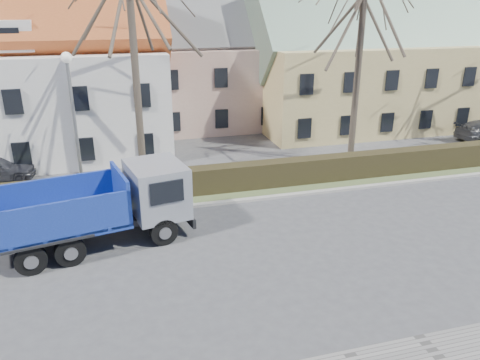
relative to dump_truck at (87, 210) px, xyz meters
name	(u,v)px	position (x,y,z in m)	size (l,w,h in m)	color
ground	(217,255)	(4.57, -2.03, -1.52)	(120.00, 120.00, 0.00)	#444447
curb_far	(195,206)	(4.57, 2.57, -1.46)	(80.00, 0.30, 0.12)	#9E9A92
grass_strip	(189,193)	(4.57, 4.17, -1.47)	(80.00, 3.00, 0.10)	#495932
hedge	(189,183)	(4.57, 3.97, -0.87)	(60.00, 0.90, 1.30)	black
building_pink	(209,71)	(8.57, 17.97, 2.48)	(10.80, 8.80, 8.00)	tan
building_yellow	(372,67)	(20.57, 14.97, 2.73)	(18.80, 10.80, 8.50)	tan
tree_1	(135,59)	(2.57, 6.47, 4.80)	(9.20, 9.20, 12.65)	#443A2F
tree_2	(358,68)	(14.57, 6.47, 3.98)	(8.00, 8.00, 11.00)	#443A2F
dump_truck	(87,210)	(0.00, 0.00, 0.00)	(7.60, 2.82, 3.04)	navy
streetlight	(75,128)	(-0.40, 4.97, 1.96)	(0.54, 0.54, 6.95)	gray
cart_frame	(61,220)	(-1.21, 2.07, -1.20)	(0.69, 0.40, 0.63)	silver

